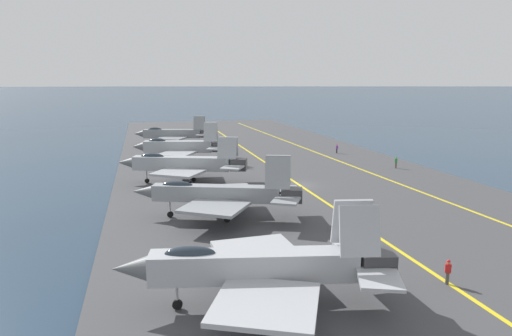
# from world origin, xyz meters

# --- Properties ---
(ground_plane) EXTENTS (2000.00, 2000.00, 0.00)m
(ground_plane) POSITION_xyz_m (0.00, 0.00, 0.00)
(ground_plane) COLOR #23384C
(carrier_deck) EXTENTS (193.24, 46.89, 0.40)m
(carrier_deck) POSITION_xyz_m (0.00, 0.00, 0.20)
(carrier_deck) COLOR #424244
(carrier_deck) RESTS_ON ground
(deck_stripe_foul_line) EXTENTS (173.84, 5.97, 0.01)m
(deck_stripe_foul_line) POSITION_xyz_m (0.00, -12.89, 0.40)
(deck_stripe_foul_line) COLOR yellow
(deck_stripe_foul_line) RESTS_ON carrier_deck
(deck_stripe_centerline) EXTENTS (173.92, 0.36, 0.01)m
(deck_stripe_centerline) POSITION_xyz_m (0.00, 0.00, 0.40)
(deck_stripe_centerline) COLOR yellow
(deck_stripe_centerline) RESTS_ON carrier_deck
(parked_jet_nearest) EXTENTS (13.42, 16.64, 6.42)m
(parked_jet_nearest) POSITION_xyz_m (-30.04, 13.05, 3.01)
(parked_jet_nearest) COLOR #A8AAAF
(parked_jet_nearest) RESTS_ON carrier_deck
(parked_jet_second) EXTENTS (12.36, 16.75, 6.35)m
(parked_jet_second) POSITION_xyz_m (-11.94, 12.32, 2.96)
(parked_jet_second) COLOR gray
(parked_jet_second) RESTS_ON carrier_deck
(parked_jet_third) EXTENTS (12.34, 17.13, 6.19)m
(parked_jet_third) POSITION_xyz_m (4.42, 14.39, 3.09)
(parked_jet_third) COLOR #9EA3A8
(parked_jet_third) RESTS_ON carrier_deck
(parked_jet_fourth) EXTENTS (13.19, 15.23, 6.58)m
(parked_jet_fourth) POSITION_xyz_m (20.87, 13.58, 2.99)
(parked_jet_fourth) COLOR #9EA3A8
(parked_jet_fourth) RESTS_ON carrier_deck
(parked_jet_fifth) EXTENTS (12.45, 15.60, 6.24)m
(parked_jet_fifth) POSITION_xyz_m (38.97, 13.31, 3.07)
(parked_jet_fifth) COLOR gray
(parked_jet_fifth) RESTS_ON carrier_deck
(crew_white_vest) EXTENTS (0.46, 0.44, 1.77)m
(crew_white_vest) POSITION_xyz_m (35.28, 2.70, 1.38)
(crew_white_vest) COLOR #232328
(crew_white_vest) RESTS_ON carrier_deck
(crew_green_vest) EXTENTS (0.42, 0.46, 1.82)m
(crew_green_vest) POSITION_xyz_m (7.37, -18.31, 1.40)
(crew_green_vest) COLOR #4C473D
(crew_green_vest) RESTS_ON carrier_deck
(crew_purple_vest) EXTENTS (0.29, 0.40, 1.70)m
(crew_purple_vest) POSITION_xyz_m (23.15, -15.46, 1.34)
(crew_purple_vest) COLOR #232328
(crew_purple_vest) RESTS_ON carrier_deck
(crew_blue_vest) EXTENTS (0.38, 0.26, 1.79)m
(crew_blue_vest) POSITION_xyz_m (-17.84, 2.88, 1.38)
(crew_blue_vest) COLOR #4C473D
(crew_blue_vest) RESTS_ON carrier_deck
(crew_red_vest) EXTENTS (0.42, 0.46, 1.73)m
(crew_red_vest) POSITION_xyz_m (-30.05, 0.17, 1.35)
(crew_red_vest) COLOR #4C473D
(crew_red_vest) RESTS_ON carrier_deck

